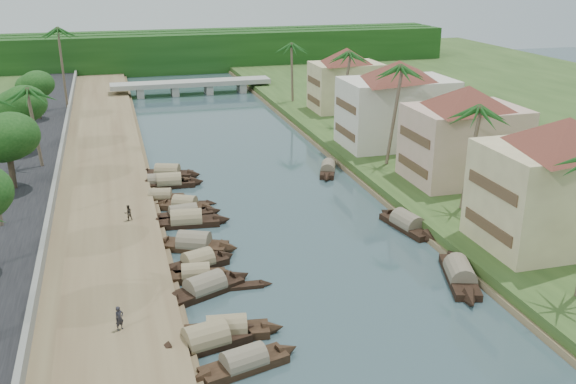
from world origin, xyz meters
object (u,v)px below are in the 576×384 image
object	(u,v)px
sampan_1	(206,341)
building_near	(561,180)
person_near	(119,318)
bridge	(192,85)
sampan_0	(244,363)

from	to	relation	value
sampan_1	building_near	bearing A→B (deg)	-1.73
sampan_1	person_near	world-z (taller)	person_near
bridge	sampan_0	world-z (taller)	bridge
person_near	building_near	bearing A→B (deg)	-27.50
bridge	sampan_1	bearing A→B (deg)	-97.02
building_near	sampan_0	world-z (taller)	building_near
building_near	sampan_0	bearing A→B (deg)	-162.71
bridge	person_near	xyz separation A→B (m)	(-14.81, -77.39, -0.12)
sampan_1	sampan_0	bearing A→B (deg)	-71.19
sampan_1	person_near	distance (m)	5.57
building_near	sampan_1	world-z (taller)	building_near
bridge	sampan_1	distance (m)	80.10
sampan_1	person_near	xyz separation A→B (m)	(-5.02, 2.10, 1.18)
bridge	person_near	world-z (taller)	person_near
building_near	person_near	xyz separation A→B (m)	(-33.81, -3.39, -4.78)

